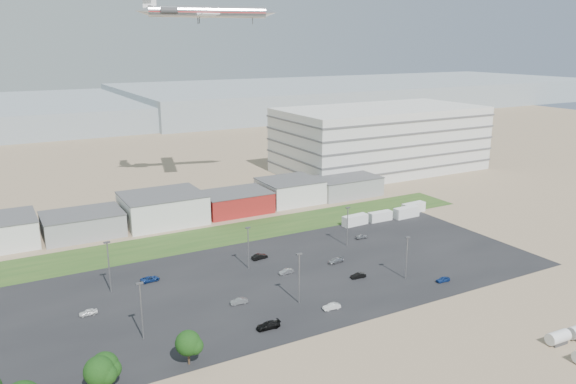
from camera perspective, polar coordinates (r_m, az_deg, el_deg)
ground at (r=105.91m, az=2.26°, el=-12.97°), size 700.00×700.00×0.00m
parking_lot at (r=123.78m, az=-0.59°, el=-8.65°), size 120.00×50.00×0.01m
grass_strip at (r=149.05m, az=-8.19°, el=-4.63°), size 160.00×16.00×0.02m
hills_backdrop at (r=407.16m, az=-16.40°, el=8.01°), size 700.00×200.00×9.00m
building_row at (r=160.72m, az=-16.36°, el=-2.14°), size 170.00×20.00×8.00m
parking_garage at (r=226.32m, az=9.36°, el=5.33°), size 80.00×40.00×25.00m
storage_tank_nw at (r=108.37m, az=25.75°, el=-13.13°), size 4.30×2.29×2.52m
box_trailer_a at (r=158.33m, az=6.83°, el=-2.85°), size 7.81×2.90×2.88m
box_trailer_b at (r=163.05m, az=9.34°, el=-2.45°), size 7.25×2.40×2.70m
box_trailer_c at (r=167.68m, az=11.92°, el=-2.03°), size 8.14×2.75×3.03m
box_trailer_d at (r=173.08m, az=12.63°, el=-1.56°), size 7.91×2.94×2.91m
tree_mid at (r=88.86m, az=-18.63°, el=-17.13°), size 4.71×4.71×7.07m
tree_right at (r=90.24m, az=-18.11°, el=-16.70°), size 4.45×4.45×6.67m
tree_near at (r=93.14m, az=-10.11°, el=-15.11°), size 4.38×4.38×6.57m
lightpole_front_l at (r=100.87m, az=-14.66°, el=-11.64°), size 1.24×0.52×10.51m
lightpole_front_m at (r=110.37m, az=1.13°, el=-8.77°), size 1.22×0.51×10.35m
lightpole_front_r at (r=124.09m, az=11.95°, el=-6.56°), size 1.12×0.47×9.51m
lightpole_back_l at (r=120.36m, az=-17.73°, el=-7.29°), size 1.29×0.54×10.95m
lightpole_back_m at (r=126.94m, az=-4.06°, el=-5.69°), size 1.15×0.48×9.79m
lightpole_back_r at (r=141.21m, az=6.05°, el=-3.52°), size 1.19×0.49×10.07m
airliner at (r=184.83m, az=-8.13°, el=17.68°), size 50.20×39.88×13.08m
parked_car_1 at (r=124.13m, az=7.15°, el=-8.43°), size 3.52×1.53×1.13m
parked_car_2 at (r=125.85m, az=15.46°, el=-8.55°), size 3.26×1.50×1.08m
parked_car_3 at (r=103.17m, az=-2.03°, el=-13.37°), size 4.52×2.03×1.29m
parked_car_4 at (r=112.28m, az=-5.01°, el=-10.99°), size 3.55×1.51×1.14m
parked_car_5 at (r=114.06m, az=-19.64°, el=-11.43°), size 3.39×1.41×1.15m
parked_car_7 at (r=125.25m, az=-0.19°, el=-8.09°), size 3.40×1.26×1.11m
parked_car_8 at (r=148.09m, az=7.47°, el=-4.50°), size 3.34×1.37×1.13m
parked_car_9 at (r=125.10m, az=-13.84°, el=-8.57°), size 4.18×2.14×1.13m
parked_car_10 at (r=95.94m, az=-18.27°, el=-16.55°), size 4.63×2.16×1.31m
parked_car_11 at (r=133.51m, az=-2.90°, el=-6.56°), size 4.05×1.85×1.29m
parked_car_12 at (r=131.62m, az=4.86°, el=-6.96°), size 4.05×1.94×1.14m
parked_car_13 at (r=110.09m, az=4.45°, el=-11.53°), size 3.59×1.54×1.15m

